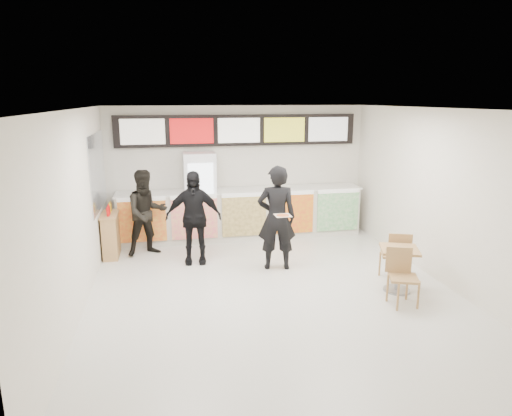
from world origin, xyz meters
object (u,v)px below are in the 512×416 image
object	(u,v)px
service_counter	(242,214)
cafe_table	(399,262)
drinks_fridge	(200,197)
customer_main	(277,218)
customer_left	(147,213)
customer_mid	(193,217)
condiment_ledge	(111,234)

from	to	relation	value
service_counter	cafe_table	xyz separation A→B (m)	(2.06, -3.49, -0.05)
drinks_fridge	customer_main	world-z (taller)	drinks_fridge
customer_left	cafe_table	distance (m)	4.98
customer_main	customer_mid	bearing A→B (deg)	-13.79
condiment_ledge	service_counter	bearing A→B (deg)	14.44
service_counter	customer_main	bearing A→B (deg)	-81.17
customer_main	condiment_ledge	bearing A→B (deg)	-14.32
customer_left	customer_mid	xyz separation A→B (m)	(0.91, -0.68, 0.03)
cafe_table	customer_left	bearing A→B (deg)	166.62
service_counter	customer_main	size ratio (longest dim) A/B	2.82
service_counter	customer_mid	bearing A→B (deg)	-129.45
customer_main	condiment_ledge	xyz separation A→B (m)	(-3.14, 1.33, -0.53)
service_counter	customer_left	xyz separation A→B (m)	(-2.09, -0.76, 0.31)
customer_main	customer_mid	world-z (taller)	customer_main
condiment_ledge	customer_mid	bearing A→B (deg)	-23.45
service_counter	customer_mid	size ratio (longest dim) A/B	3.04
cafe_table	customer_mid	bearing A→B (deg)	167.67
service_counter	drinks_fridge	xyz separation A→B (m)	(-0.93, 0.02, 0.43)
service_counter	drinks_fridge	world-z (taller)	drinks_fridge
customer_left	customer_mid	size ratio (longest dim) A/B	0.97
cafe_table	condiment_ledge	size ratio (longest dim) A/B	1.47
drinks_fridge	customer_mid	world-z (taller)	drinks_fridge
condiment_ledge	customer_main	bearing A→B (deg)	-22.96
drinks_fridge	service_counter	bearing A→B (deg)	-0.99
service_counter	customer_left	bearing A→B (deg)	-160.11
service_counter	condiment_ledge	xyz separation A→B (m)	(-2.82, -0.73, -0.12)
service_counter	condiment_ledge	distance (m)	2.91
customer_left	drinks_fridge	bearing A→B (deg)	15.95
service_counter	customer_main	distance (m)	2.12
drinks_fridge	customer_main	distance (m)	2.42
customer_main	condiment_ledge	distance (m)	3.45
service_counter	condiment_ledge	bearing A→B (deg)	-165.56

